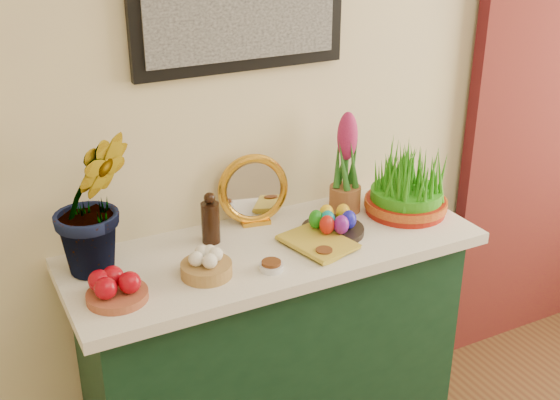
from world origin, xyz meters
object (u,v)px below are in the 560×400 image
object	(u,v)px
sideboard	(274,357)
book	(298,250)
wheatgrass_sabzeh	(407,185)
mirror	(253,190)
hyacinth_green	(91,180)

from	to	relation	value
sideboard	book	xyz separation A→B (m)	(0.04, -0.11, 0.48)
wheatgrass_sabzeh	mirror	bearing A→B (deg)	161.47
sideboard	wheatgrass_sabzeh	xyz separation A→B (m)	(0.54, -0.00, 0.57)
sideboard	book	bearing A→B (deg)	-70.52
sideboard	wheatgrass_sabzeh	bearing A→B (deg)	-0.01
sideboard	hyacinth_green	xyz separation A→B (m)	(-0.56, 0.09, 0.77)
sideboard	hyacinth_green	bearing A→B (deg)	170.45
mirror	book	bearing A→B (deg)	-85.05
book	wheatgrass_sabzeh	xyz separation A→B (m)	(0.51, 0.11, 0.09)
hyacinth_green	book	size ratio (longest dim) A/B	2.57
hyacinth_green	wheatgrass_sabzeh	xyz separation A→B (m)	(1.10, -0.09, -0.19)
hyacinth_green	sideboard	bearing A→B (deg)	-10.90
sideboard	hyacinth_green	distance (m)	0.95
wheatgrass_sabzeh	hyacinth_green	bearing A→B (deg)	175.13
sideboard	hyacinth_green	world-z (taller)	hyacinth_green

